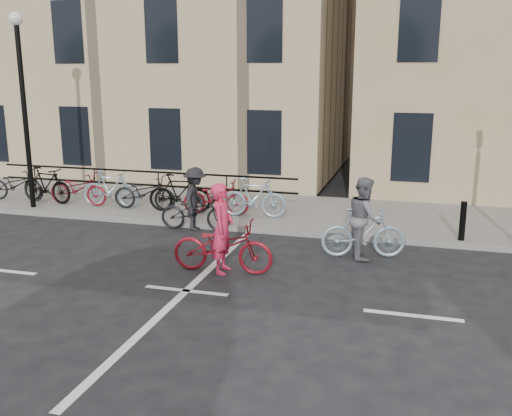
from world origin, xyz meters
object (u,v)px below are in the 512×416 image
(cyclist_grey, at_px, (364,225))
(cyclist_dark, at_px, (195,206))
(lamp_post, at_px, (22,87))
(cyclist_pink, at_px, (223,242))

(cyclist_grey, bearing_deg, cyclist_dark, 62.25)
(cyclist_dark, bearing_deg, lamp_post, 79.10)
(cyclist_pink, bearing_deg, cyclist_grey, -60.23)
(cyclist_pink, distance_m, cyclist_grey, 3.10)
(lamp_post, distance_m, cyclist_pink, 8.07)
(lamp_post, bearing_deg, cyclist_dark, -5.55)
(cyclist_grey, distance_m, cyclist_dark, 4.39)
(lamp_post, height_order, cyclist_grey, lamp_post)
(cyclist_grey, bearing_deg, cyclist_pink, 109.27)
(cyclist_grey, bearing_deg, lamp_post, 66.73)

